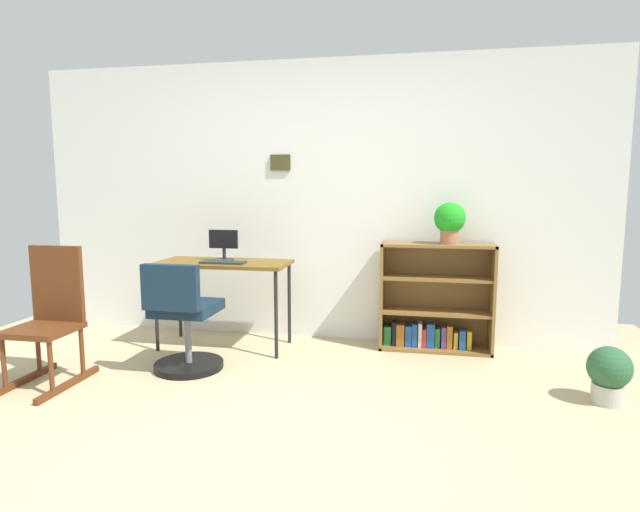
% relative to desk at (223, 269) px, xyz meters
% --- Properties ---
extents(ground_plane, '(6.24, 6.24, 0.00)m').
position_rel_desk_xyz_m(ground_plane, '(0.68, -1.65, -0.69)').
color(ground_plane, tan).
extents(wall_back, '(5.20, 0.12, 2.50)m').
position_rel_desk_xyz_m(wall_back, '(0.68, 0.50, 0.56)').
color(wall_back, silver).
rests_on(wall_back, ground_plane).
extents(desk, '(1.13, 0.51, 0.75)m').
position_rel_desk_xyz_m(desk, '(0.00, 0.00, 0.00)').
color(desk, brown).
rests_on(desk, ground_plane).
extents(monitor, '(0.26, 0.16, 0.27)m').
position_rel_desk_xyz_m(monitor, '(-0.02, 0.06, 0.20)').
color(monitor, '#262628').
rests_on(monitor, desk).
extents(keyboard, '(0.38, 0.13, 0.02)m').
position_rel_desk_xyz_m(keyboard, '(0.04, -0.11, 0.07)').
color(keyboard, '#242F2B').
rests_on(keyboard, desk).
extents(office_chair, '(0.52, 0.55, 0.84)m').
position_rel_desk_xyz_m(office_chair, '(-0.07, -0.63, -0.32)').
color(office_chair, black).
rests_on(office_chair, ground_plane).
extents(rocking_chair, '(0.42, 0.64, 0.97)m').
position_rel_desk_xyz_m(rocking_chair, '(-0.91, -0.99, -0.21)').
color(rocking_chair, '#562C13').
rests_on(rocking_chair, ground_plane).
extents(bookshelf_low, '(0.94, 0.30, 0.91)m').
position_rel_desk_xyz_m(bookshelf_low, '(1.78, 0.31, -0.29)').
color(bookshelf_low, brown).
rests_on(bookshelf_low, ground_plane).
extents(potted_plant_on_shelf, '(0.26, 0.26, 0.35)m').
position_rel_desk_xyz_m(potted_plant_on_shelf, '(1.88, 0.25, 0.42)').
color(potted_plant_on_shelf, '#9E6642').
rests_on(potted_plant_on_shelf, bookshelf_low).
extents(potted_plant_floor, '(0.27, 0.27, 0.37)m').
position_rel_desk_xyz_m(potted_plant_floor, '(2.85, -0.66, -0.48)').
color(potted_plant_floor, '#B7B2A8').
rests_on(potted_plant_floor, ground_plane).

